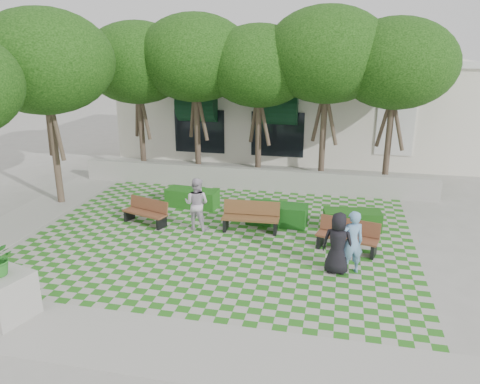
% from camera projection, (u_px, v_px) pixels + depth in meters
% --- Properties ---
extents(ground, '(90.00, 90.00, 0.00)m').
position_uv_depth(ground, '(213.00, 250.00, 14.14)').
color(ground, gray).
rests_on(ground, ground).
extents(lawn, '(12.00, 12.00, 0.00)m').
position_uv_depth(lawn, '(222.00, 237.00, 15.06)').
color(lawn, '#2B721E').
rests_on(lawn, ground).
extents(sidewalk_south, '(16.00, 2.00, 0.01)m').
position_uv_depth(sidewalk_south, '(154.00, 344.00, 9.77)').
color(sidewalk_south, '#9E9B93').
rests_on(sidewalk_south, ground).
extents(sidewalk_west, '(2.00, 12.00, 0.01)m').
position_uv_depth(sidewalk_west, '(24.00, 219.00, 16.52)').
color(sidewalk_west, '#9E9B93').
rests_on(sidewalk_west, ground).
extents(retaining_wall, '(15.00, 0.36, 0.90)m').
position_uv_depth(retaining_wall, '(252.00, 179.00, 19.75)').
color(retaining_wall, '#9E9B93').
rests_on(retaining_wall, ground).
extents(bench_east, '(1.90, 1.03, 0.95)m').
position_uv_depth(bench_east, '(348.00, 236.00, 13.96)').
color(bench_east, brown).
rests_on(bench_east, ground).
extents(bench_mid, '(1.90, 0.70, 0.98)m').
position_uv_depth(bench_mid, '(251.00, 217.00, 15.41)').
color(bench_mid, brown).
rests_on(bench_mid, ground).
extents(bench_west, '(1.73, 1.04, 0.86)m').
position_uv_depth(bench_west, '(146.00, 212.00, 16.03)').
color(bench_west, brown).
rests_on(bench_west, ground).
extents(hedge_east, '(1.94, 0.96, 0.65)m').
position_uv_depth(hedge_east, '(352.00, 220.00, 15.58)').
color(hedge_east, '#174713').
rests_on(hedge_east, ground).
extents(hedge_midright, '(2.08, 0.93, 0.71)m').
position_uv_depth(hedge_midright, '(277.00, 214.00, 16.02)').
color(hedge_midright, '#124613').
rests_on(hedge_midright, ground).
extents(hedge_midleft, '(2.01, 0.96, 0.68)m').
position_uv_depth(hedge_midleft, '(192.00, 198.00, 17.68)').
color(hedge_midleft, '#195316').
rests_on(hedge_midleft, ground).
extents(planter_front, '(1.32, 1.32, 1.90)m').
position_uv_depth(planter_front, '(3.00, 287.00, 10.49)').
color(planter_front, '#9E9B93').
rests_on(planter_front, ground).
extents(person_blue, '(0.76, 0.64, 1.78)m').
position_uv_depth(person_blue, '(352.00, 242.00, 12.52)').
color(person_blue, '#6C9AC5').
rests_on(person_blue, ground).
extents(person_dark, '(0.91, 0.66, 1.72)m').
position_uv_depth(person_dark, '(338.00, 243.00, 12.53)').
color(person_dark, black).
rests_on(person_dark, ground).
extents(person_white, '(0.93, 0.77, 1.77)m').
position_uv_depth(person_white, '(197.00, 204.00, 15.45)').
color(person_white, silver).
rests_on(person_white, ground).
extents(tree_row, '(17.70, 13.40, 7.41)m').
position_uv_depth(tree_row, '(205.00, 63.00, 18.42)').
color(tree_row, '#47382B').
rests_on(tree_row, ground).
extents(building, '(18.00, 8.92, 5.15)m').
position_uv_depth(building, '(295.00, 105.00, 26.23)').
color(building, silver).
rests_on(building, ground).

